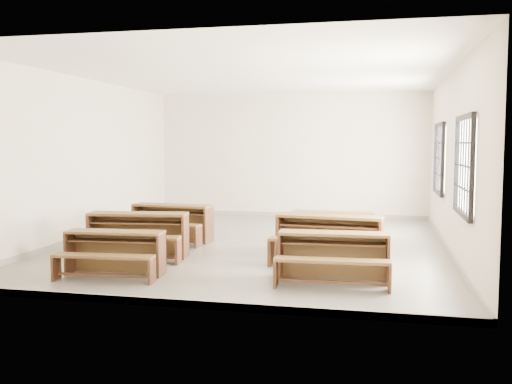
% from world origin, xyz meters
% --- Properties ---
extents(room, '(8.50, 8.50, 3.20)m').
position_xyz_m(room, '(0.09, 0.00, 2.14)').
color(room, slate).
rests_on(room, ground).
extents(desk_set_0, '(1.49, 0.85, 0.65)m').
position_xyz_m(desk_set_0, '(-1.49, -2.88, 0.38)').
color(desk_set_0, brown).
rests_on(desk_set_0, ground).
extents(desk_set_1, '(1.76, 1.05, 0.75)m').
position_xyz_m(desk_set_1, '(-1.70, -1.60, 0.44)').
color(desk_set_1, brown).
rests_on(desk_set_1, ground).
extents(desk_set_2, '(1.68, 1.00, 0.72)m').
position_xyz_m(desk_set_2, '(-1.70, 0.00, 0.42)').
color(desk_set_2, brown).
rests_on(desk_set_2, ground).
extents(desk_set_3, '(1.56, 0.85, 0.69)m').
position_xyz_m(desk_set_3, '(1.66, -2.59, 0.40)').
color(desk_set_3, brown).
rests_on(desk_set_3, ground).
extents(desk_set_4, '(1.77, 1.04, 0.76)m').
position_xyz_m(desk_set_4, '(1.49, -1.34, 0.44)').
color(desk_set_4, brown).
rests_on(desk_set_4, ground).
extents(desk_set_5, '(1.50, 0.78, 0.67)m').
position_xyz_m(desk_set_5, '(1.45, -0.12, 0.39)').
color(desk_set_5, brown).
rests_on(desk_set_5, ground).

